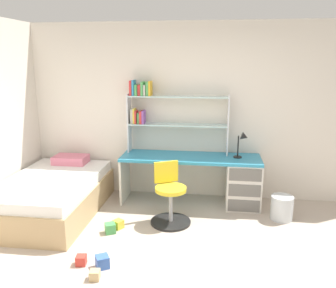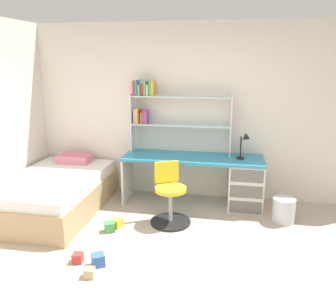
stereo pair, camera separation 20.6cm
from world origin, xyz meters
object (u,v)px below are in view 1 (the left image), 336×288
Objects in this scene: desk_lamp at (243,141)px; toy_block_yellow_2 at (118,224)px; waste_bin at (282,208)px; toy_block_green_0 at (110,228)px; swivel_chair at (170,200)px; bookshelf_hutch at (162,109)px; toy_block_natural_3 at (95,275)px; desk at (227,178)px; bed_platform at (53,195)px; toy_block_red_1 at (81,260)px; toy_block_blue_4 at (102,262)px.

toy_block_yellow_2 is (-1.56, -0.94, -0.91)m from desk_lamp.
waste_bin is 2.25m from toy_block_green_0.
waste_bin is at bearing 10.98° from swivel_chair.
toy_block_natural_3 is (-0.33, -2.18, -1.31)m from bookshelf_hutch.
bed_platform is (-2.37, -0.62, -0.15)m from desk.
waste_bin is 2.15m from toy_block_yellow_2.
toy_block_red_1 is (-0.55, -1.96, -1.31)m from bookshelf_hutch.
swivel_chair is (0.23, -0.86, -1.05)m from bookshelf_hutch.
desk_lamp is 2.73m from bed_platform.
toy_block_green_0 is (-0.69, -0.39, -0.25)m from swivel_chair.
toy_block_red_1 is at bearing 175.58° from toy_block_blue_4.
toy_block_yellow_2 is (-0.39, -1.12, -1.30)m from bookshelf_hutch.
toy_block_yellow_2 is at bearing -149.00° from desk_lamp.
desk_lamp reaches higher than toy_block_blue_4.
toy_block_blue_4 is at bearing -4.42° from toy_block_red_1.
bookshelf_hutch is 1.25m from desk_lamp.
desk is 18.38× the size of toy_block_yellow_2.
bookshelf_hutch reaches higher than desk.
toy_block_yellow_2 reaches higher than toy_block_natural_3.
desk is 15.77× the size of toy_block_blue_4.
desk is 1.38m from bookshelf_hutch.
swivel_chair reaches higher than desk.
desk_lamp reaches higher than toy_block_yellow_2.
toy_block_red_1 is 1.06× the size of toy_block_natural_3.
desk is at bearing 42.39° from swivel_chair.
bookshelf_hutch is at bearing 70.78° from toy_block_yellow_2.
toy_block_yellow_2 is at bearing -145.40° from desk.
desk is 5.22× the size of desk_lamp.
toy_block_natural_3 is (0.06, -1.06, -0.01)m from toy_block_yellow_2.
bed_platform is at bearing -175.90° from waste_bin.
toy_block_red_1 is at bearing -101.04° from toy_block_yellow_2.
toy_block_blue_4 is (0.14, -0.72, 0.00)m from toy_block_green_0.
toy_block_blue_4 is at bearing -99.22° from bookshelf_hutch.
toy_block_natural_3 is (-0.56, -1.32, -0.26)m from swivel_chair.
desk is 2.56× the size of swivel_chair.
waste_bin is (0.52, -0.39, -0.80)m from desk_lamp.
toy_block_green_0 is 1.27× the size of toy_block_natural_3.
bed_platform is at bearing -165.40° from desk.
waste_bin is 2.66× the size of toy_block_green_0.
desk_lamp is 1.19× the size of waste_bin.
swivel_chair is 1.49m from waste_bin.
swivel_chair is at bearing -75.14° from bookshelf_hutch.
toy_block_blue_4 is (0.23, -0.02, 0.01)m from toy_block_red_1.
desk is 2.37m from toy_block_red_1.
desk_lamp is 0.49× the size of swivel_chair.
bookshelf_hutch is 14.70× the size of toy_block_red_1.
toy_block_yellow_2 is (-2.08, -0.54, -0.11)m from waste_bin.
desk is 1.69m from toy_block_yellow_2.
desk is 1.82m from toy_block_green_0.
desk_lamp is 2.49m from toy_block_blue_4.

